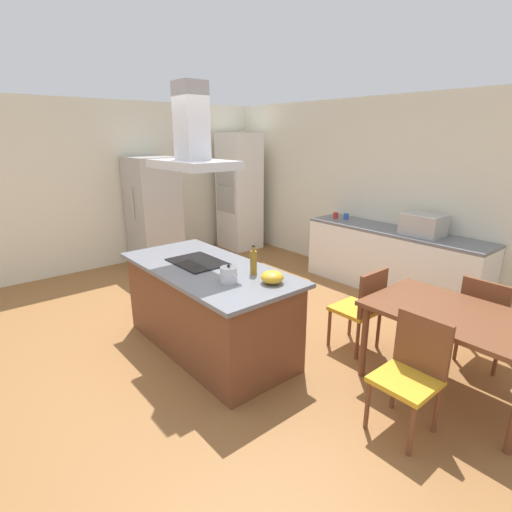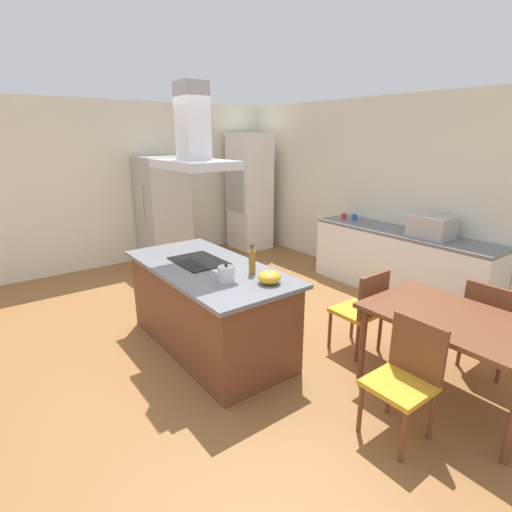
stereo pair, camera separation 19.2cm
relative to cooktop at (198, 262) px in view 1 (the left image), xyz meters
The scene contains 19 objects.
ground 1.76m from the cooktop, 83.35° to the left, with size 16.00×16.00×0.00m, color #936033.
wall_back 3.28m from the cooktop, 86.92° to the left, with size 7.20×0.10×2.70m, color silver.
wall_left 3.45m from the cooktop, 163.02° to the left, with size 0.10×8.80×2.70m, color silver.
kitchen_island 0.49m from the cooktop, ahead, with size 2.03×0.97×0.90m.
cooktop is the anchor object (origin of this frame).
tea_kettle 0.67m from the cooktop, ahead, with size 0.20×0.15×0.17m.
olive_oil_bottle 0.69m from the cooktop, 18.75° to the left, with size 0.07×0.07×0.28m.
mixing_bowl 0.95m from the cooktop, 11.73° to the left, with size 0.21×0.21×0.11m, color gold.
back_counter 2.96m from the cooktop, 80.17° to the left, with size 2.58×0.62×0.90m.
countertop_microwave 3.02m from the cooktop, 72.73° to the left, with size 0.50×0.38×0.28m, color #B2AFAA.
coffee_mug_red 2.93m from the cooktop, 100.63° to the left, with size 0.08×0.08×0.09m, color red.
coffee_mug_blue 2.97m from the cooktop, 97.45° to the left, with size 0.08×0.08×0.09m, color #2D56B2.
wall_oven_stack 3.80m from the cooktop, 135.84° to the left, with size 0.70×0.66×2.20m.
refrigerator 2.94m from the cooktop, 162.67° to the left, with size 0.80×0.73×1.82m.
dining_table 2.45m from the cooktop, 28.78° to the left, with size 1.40×0.90×0.75m.
chair_facing_back_wall 2.85m from the cooktop, 40.70° to the left, with size 0.42×0.42×0.89m.
chair_at_left_end 1.74m from the cooktop, 43.83° to the left, with size 0.42×0.42×0.89m.
chair_facing_island 2.24m from the cooktop, 13.42° to the left, with size 0.42×0.42×0.89m.
range_hood 1.20m from the cooktop, ahead, with size 0.90×0.55×0.78m.
Camera 1 is at (3.17, -2.02, 2.16)m, focal length 27.66 mm.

